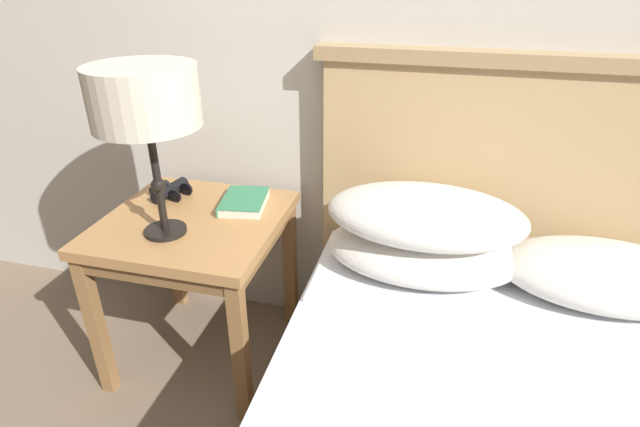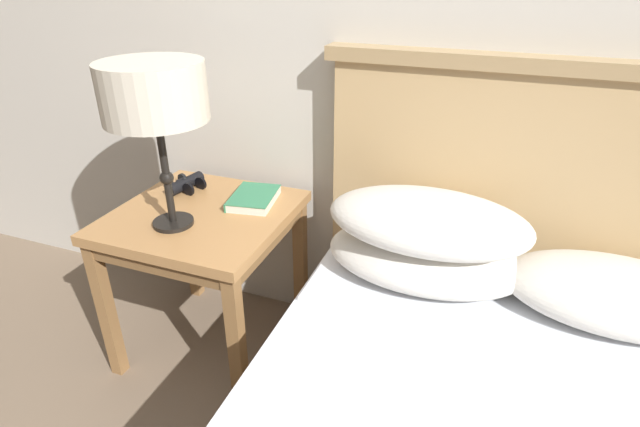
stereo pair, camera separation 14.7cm
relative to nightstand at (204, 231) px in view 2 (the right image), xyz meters
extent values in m
cube|color=#AD7A47|center=(0.00, 0.00, 0.06)|extent=(0.58, 0.58, 0.04)
cube|color=brown|center=(0.00, 0.00, 0.02)|extent=(0.55, 0.55, 0.05)
cube|color=olive|center=(-0.26, -0.26, -0.23)|extent=(0.04, 0.04, 0.55)
cube|color=olive|center=(0.26, -0.26, -0.23)|extent=(0.04, 0.04, 0.55)
cube|color=olive|center=(-0.26, 0.26, -0.23)|extent=(0.04, 0.04, 0.55)
cube|color=olive|center=(0.26, 0.26, -0.23)|extent=(0.04, 0.04, 0.55)
cube|color=white|center=(1.01, -0.06, -0.04)|extent=(1.14, 0.28, 0.01)
cube|color=tan|center=(1.01, 0.29, 0.03)|extent=(1.25, 0.06, 1.07)
cube|color=#A4865B|center=(1.01, 0.29, 0.58)|extent=(1.30, 0.10, 0.04)
ellipsoid|color=silver|center=(0.76, 0.05, 0.03)|extent=(0.60, 0.36, 0.15)
ellipsoid|color=silver|center=(1.28, 0.05, 0.03)|extent=(0.60, 0.36, 0.15)
ellipsoid|color=silver|center=(0.76, 0.05, 0.16)|extent=(0.60, 0.36, 0.15)
cylinder|color=black|center=(-0.03, -0.11, 0.08)|extent=(0.13, 0.13, 0.01)
cylinder|color=black|center=(-0.03, -0.11, 0.26)|extent=(0.02, 0.02, 0.33)
sphere|color=black|center=(-0.03, -0.11, 0.24)|extent=(0.04, 0.04, 0.04)
cylinder|color=beige|center=(-0.03, -0.11, 0.51)|extent=(0.31, 0.31, 0.17)
cube|color=silver|center=(0.14, 0.13, 0.09)|extent=(0.17, 0.22, 0.03)
cube|color=#337F56|center=(0.14, 0.13, 0.11)|extent=(0.18, 0.22, 0.00)
cube|color=#337F56|center=(0.07, 0.12, 0.09)|extent=(0.04, 0.20, 0.03)
cylinder|color=black|center=(-0.16, 0.11, 0.10)|extent=(0.06, 0.10, 0.04)
cylinder|color=black|center=(-0.11, 0.10, 0.10)|extent=(0.05, 0.02, 0.05)
cylinder|color=black|center=(-0.21, 0.12, 0.10)|extent=(0.04, 0.02, 0.04)
cylinder|color=black|center=(-0.15, 0.17, 0.10)|extent=(0.06, 0.10, 0.04)
cylinder|color=black|center=(-0.10, 0.16, 0.10)|extent=(0.05, 0.02, 0.05)
cylinder|color=black|center=(-0.20, 0.18, 0.10)|extent=(0.04, 0.02, 0.04)
cube|color=black|center=(-0.16, 0.14, 0.11)|extent=(0.06, 0.05, 0.01)
cylinder|color=black|center=(-0.16, 0.14, 0.11)|extent=(0.02, 0.01, 0.02)
camera|label=1|loc=(0.78, -1.32, 0.86)|focal=28.00mm
camera|label=2|loc=(0.92, -1.27, 0.86)|focal=28.00mm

